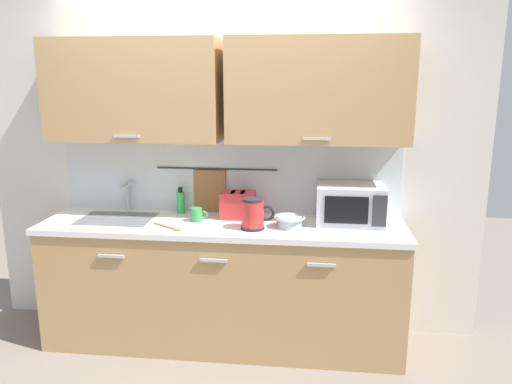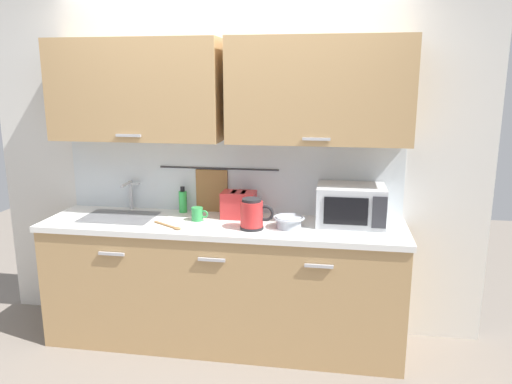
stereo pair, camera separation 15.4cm
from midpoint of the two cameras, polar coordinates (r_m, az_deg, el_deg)
ground at (r=3.56m, az=-5.93°, el=-18.99°), size 8.00×8.00×0.00m
counter_unit at (r=3.61m, az=-5.21°, el=-10.32°), size 2.53×0.64×0.90m
back_wall_assembly at (r=3.57m, az=-4.64°, el=7.11°), size 3.70×0.41×2.50m
sink_faucet at (r=3.86m, az=-15.82°, el=-0.08°), size 0.09×0.17×0.22m
microwave at (r=3.46m, az=9.52°, el=-1.37°), size 0.46×0.35×0.27m
electric_kettle at (r=3.29m, az=-1.65°, el=-2.58°), size 0.23×0.16×0.21m
dish_soap_bottle at (r=3.73m, az=-9.83°, el=-1.12°), size 0.06×0.06×0.20m
mug_near_sink at (r=3.51m, az=-8.07°, el=-2.61°), size 0.12×0.08×0.09m
mixing_bowl at (r=3.34m, az=2.54°, el=-3.35°), size 0.21×0.21×0.08m
toaster at (r=3.56m, az=-3.35°, el=-1.48°), size 0.26×0.17×0.19m
wooden_spoon at (r=3.38m, az=-11.09°, el=-4.05°), size 0.25×0.18×0.01m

